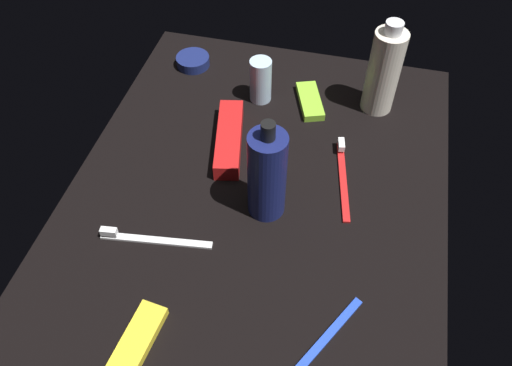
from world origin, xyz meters
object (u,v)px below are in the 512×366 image
Objects in this scene: deodorant_stick at (261,80)px; toothbrush_blue at (316,349)px; bodywash_bottle at (384,71)px; toothbrush_white at (149,238)px; toothbrush_red at (343,174)px; lotion_bottle at (267,175)px; cream_tin_left at (193,61)px; snack_bar_yellow at (138,339)px; snack_bar_lime at (310,101)px; toothpaste_box_red at (229,139)px.

toothbrush_blue is (-49.10, -19.46, -3.94)cm from deodorant_stick.
toothbrush_white is (-40.70, 32.09, -8.13)cm from bodywash_bottle.
lotion_bottle is at bearing 130.73° from toothbrush_red.
toothbrush_red is (20.76, -28.13, 0.00)cm from toothbrush_white.
lotion_bottle is at bearing 28.44° from toothbrush_blue.
bodywash_bottle is (29.88, -15.50, 0.29)cm from lotion_bottle.
toothbrush_white is (-10.82, 16.59, -7.84)cm from lotion_bottle.
snack_bar_yellow is at bearing -168.73° from cream_tin_left.
snack_bar_lime is (49.80, 9.48, 0.14)cm from toothbrush_blue.
lotion_bottle is at bearing 152.59° from bodywash_bottle.
toothbrush_white is 30.90cm from toothbrush_blue.
bodywash_bottle is at bearing -82.27° from deodorant_stick.
toothbrush_red is 21.69cm from toothpaste_box_red.
toothbrush_red is (-19.94, 3.95, -8.13)cm from bodywash_bottle.
snack_bar_yellow is (-15.94, -4.69, 0.14)cm from toothbrush_white.
bodywash_bottle is 1.83× the size of snack_bar_yellow.
bodywash_bottle is 1.83× the size of snack_bar_lime.
toothbrush_blue is 0.93× the size of toothpaste_box_red.
lotion_bottle reaches higher than deodorant_stick.
toothbrush_blue reaches higher than snack_bar_yellow.
toothbrush_white is 1.10× the size of toothbrush_blue.
toothbrush_blue reaches higher than snack_bar_lime.
snack_bar_lime is at bearing 100.56° from bodywash_bottle.
snack_bar_lime is at bearing -8.38° from snack_bar_yellow.
deodorant_stick is at bearing 73.85° from snack_bar_lime.
bodywash_bottle reaches higher than toothpaste_box_red.
bodywash_bottle reaches higher than toothbrush_white.
bodywash_bottle is at bearing -27.41° from lotion_bottle.
lotion_bottle is 1.85× the size of snack_bar_yellow.
bodywash_bottle is 1.08× the size of toothpaste_box_red.
toothbrush_white is at bearing -170.61° from cream_tin_left.
toothbrush_blue is (-11.50, -28.68, 0.00)cm from toothbrush_white.
lotion_bottle is 17.13cm from toothbrush_red.
deodorant_stick is 0.51× the size of toothbrush_white.
deodorant_stick reaches higher than snack_bar_yellow.
toothpaste_box_red is at bearing 3.78° from snack_bar_yellow.
snack_bar_yellow is 56.15cm from snack_bar_lime.
lotion_bottle is 28.04cm from deodorant_stick.
toothpaste_box_red reaches higher than snack_bar_yellow.
bodywash_bottle is 21.90cm from toothbrush_red.
snack_bar_yellow is (-39.47, 1.95, -0.85)cm from toothpaste_box_red.
toothbrush_white reaches higher than snack_bar_yellow.
toothbrush_red is at bearing 168.78° from bodywash_bottle.
bodywash_bottle is at bearing -68.03° from toothpaste_box_red.
toothbrush_white and toothbrush_blue have the same top height.
cream_tin_left is (21.24, 14.04, -0.54)cm from toothpaste_box_red.
bodywash_bottle is at bearing -19.21° from snack_bar_yellow.
toothbrush_blue is at bearing -147.33° from cream_tin_left.
toothpaste_box_red is at bearing 169.62° from deodorant_stick.
deodorant_stick is 0.88× the size of snack_bar_yellow.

